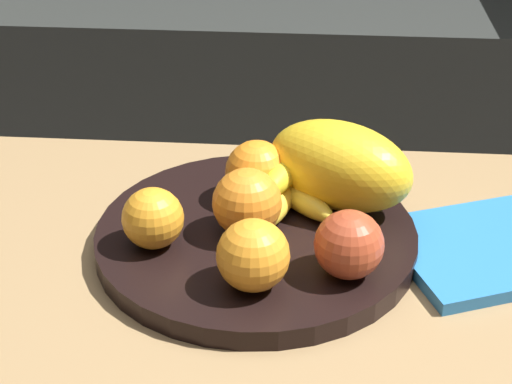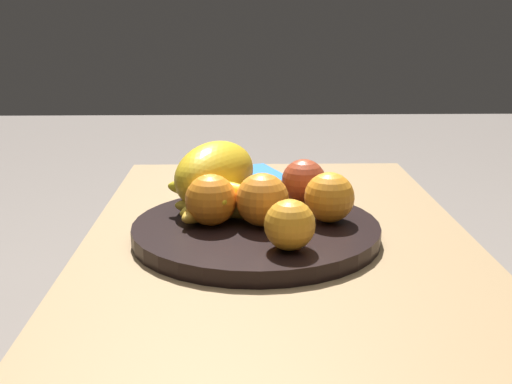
{
  "view_description": "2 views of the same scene",
  "coord_description": "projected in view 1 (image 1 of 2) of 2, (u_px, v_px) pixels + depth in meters",
  "views": [
    {
      "loc": [
        0.1,
        -0.78,
        0.98
      ],
      "look_at": [
        0.04,
        0.04,
        0.51
      ],
      "focal_mm": 57.34,
      "sensor_mm": 36.0,
      "label": 1
    },
    {
      "loc": [
        -0.91,
        0.06,
        0.78
      ],
      "look_at": [
        0.04,
        0.04,
        0.51
      ],
      "focal_mm": 45.34,
      "sensor_mm": 36.0,
      "label": 2
    }
  ],
  "objects": [
    {
      "name": "fruit_bowl",
      "position": [
        256.0,
        237.0,
        0.97
      ],
      "size": [
        0.38,
        0.38,
        0.03
      ],
      "primitive_type": "cylinder",
      "color": "black",
      "rests_on": "coffee_table"
    },
    {
      "name": "coffee_table",
      "position": [
        224.0,
        295.0,
        0.98
      ],
      "size": [
        1.07,
        0.61,
        0.44
      ],
      "color": "#95754C",
      "rests_on": "ground_plane"
    },
    {
      "name": "banana_bunch",
      "position": [
        288.0,
        183.0,
        1.01
      ],
      "size": [
        0.15,
        0.17,
        0.06
      ],
      "color": "yellow",
      "rests_on": "fruit_bowl"
    },
    {
      "name": "magazine",
      "position": [
        501.0,
        246.0,
        0.97
      ],
      "size": [
        0.3,
        0.26,
        0.02
      ],
      "primitive_type": "cube",
      "rotation": [
        0.0,
        0.0,
        0.38
      ],
      "color": "#2974BD",
      "rests_on": "coffee_table"
    },
    {
      "name": "orange_left",
      "position": [
        253.0,
        255.0,
        0.85
      ],
      "size": [
        0.08,
        0.08,
        0.08
      ],
      "primitive_type": "sphere",
      "color": "orange",
      "rests_on": "fruit_bowl"
    },
    {
      "name": "orange_back",
      "position": [
        247.0,
        203.0,
        0.94
      ],
      "size": [
        0.08,
        0.08,
        0.08
      ],
      "primitive_type": "sphere",
      "color": "orange",
      "rests_on": "fruit_bowl"
    },
    {
      "name": "orange_front",
      "position": [
        257.0,
        172.0,
        1.01
      ],
      "size": [
        0.08,
        0.08,
        0.08
      ],
      "primitive_type": "sphere",
      "color": "orange",
      "rests_on": "fruit_bowl"
    },
    {
      "name": "apple_front",
      "position": [
        349.0,
        245.0,
        0.87
      ],
      "size": [
        0.08,
        0.08,
        0.08
      ],
      "primitive_type": "sphere",
      "color": "#B14326",
      "rests_on": "fruit_bowl"
    },
    {
      "name": "couch",
      "position": [
        251.0,
        17.0,
        2.16
      ],
      "size": [
        1.7,
        0.7,
        0.9
      ],
      "color": "#272926",
      "rests_on": "ground_plane"
    },
    {
      "name": "melon_large_front",
      "position": [
        340.0,
        165.0,
        0.99
      ],
      "size": [
        0.22,
        0.18,
        0.11
      ],
      "primitive_type": "ellipsoid",
      "rotation": [
        0.0,
        0.0,
        -0.48
      ],
      "color": "yellow",
      "rests_on": "fruit_bowl"
    },
    {
      "name": "orange_right",
      "position": [
        153.0,
        218.0,
        0.92
      ],
      "size": [
        0.07,
        0.07,
        0.07
      ],
      "primitive_type": "sphere",
      "color": "orange",
      "rests_on": "fruit_bowl"
    }
  ]
}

